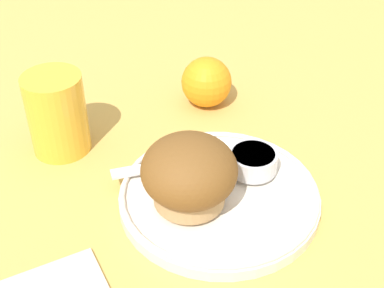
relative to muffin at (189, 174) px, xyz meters
name	(u,v)px	position (x,y,z in m)	size (l,w,h in m)	color
ground_plane	(230,198)	(0.05, 0.00, -0.06)	(3.00, 3.00, 0.00)	tan
plate	(221,198)	(0.04, 0.00, -0.05)	(0.22, 0.22, 0.02)	silver
muffin	(189,174)	(0.00, 0.00, 0.00)	(0.10, 0.10, 0.08)	tan
cream_ramekin	(253,160)	(0.09, 0.01, -0.02)	(0.06, 0.06, 0.02)	silver
berry_pair	(194,178)	(0.02, 0.02, -0.03)	(0.02, 0.01, 0.01)	#B7192D
butter_knife	(191,160)	(0.03, 0.06, -0.03)	(0.19, 0.05, 0.00)	silver
orange_fruit	(206,82)	(0.12, 0.19, -0.02)	(0.07, 0.07, 0.07)	orange
juice_glass	(57,114)	(-0.09, 0.18, 0.00)	(0.07, 0.07, 0.10)	gold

